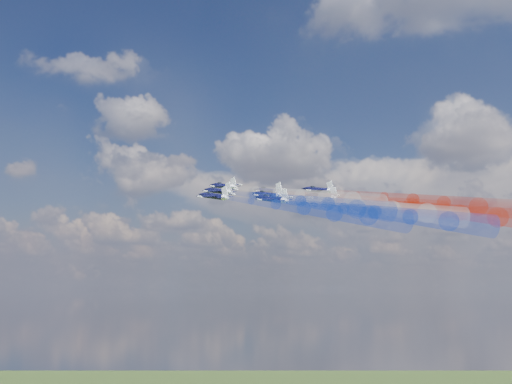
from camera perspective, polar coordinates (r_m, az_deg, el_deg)
The scene contains 16 objects.
jet_lead at distance 176.69m, azimuth -3.00°, elevation 0.56°, with size 10.50×13.13×3.50m, color black, non-canonical shape.
trail_lead at distance 152.67m, azimuth 4.13°, elevation -0.22°, with size 4.38×51.65×4.38m, color white, non-canonical shape.
jet_inner_left at distance 164.51m, azimuth -3.51°, elevation 0.10°, with size 10.50×13.13×3.50m, color black, non-canonical shape.
trail_inner_left at distance 140.41m, azimuth 4.16°, elevation -0.83°, with size 4.38×51.65×4.38m, color #1738C6, non-canonical shape.
jet_inner_right at distance 174.43m, azimuth 1.19°, elevation 0.10°, with size 10.50×13.13×3.50m, color black, non-canonical shape.
trail_inner_right at distance 152.12m, azimuth 9.04°, elevation -0.75°, with size 4.38×51.65×4.38m, color red, non-canonical shape.
jet_outer_left at distance 150.87m, azimuth -3.93°, elevation -0.39°, with size 10.50×13.13×3.50m, color black, non-canonical shape.
trail_outer_left at distance 126.77m, azimuth 4.49°, elevation -1.51°, with size 4.38×51.65×4.38m, color #1738C6, non-canonical shape.
jet_center_third at distance 160.63m, azimuth 1.14°, elevation -0.26°, with size 10.50×13.13×3.50m, color black, non-canonical shape.
trail_center_third at distance 138.46m, azimuth 9.76°, elevation -1.26°, with size 4.38×51.65×4.38m, color white, non-canonical shape.
jet_outer_right at distance 172.36m, azimuth 5.88°, elevation 0.19°, with size 10.50×13.13×3.50m, color black, non-canonical shape.
trail_outer_right at distance 152.10m, azimuth 14.44°, elevation -0.65°, with size 4.38×51.65×4.38m, color red, non-canonical shape.
jet_rear_left at distance 148.01m, azimuth 1.52°, elevation -0.66°, with size 10.50×13.13×3.50m, color black, non-canonical shape.
trail_rear_left at distance 126.19m, azimuth 11.06°, elevation -1.83°, with size 4.38×51.65×4.38m, color #1738C6, non-canonical shape.
jet_rear_right at distance 159.72m, azimuth 6.12°, elevation -0.47°, with size 10.50×13.13×3.50m, color black, non-canonical shape.
trail_rear_right at distance 139.75m, azimuth 15.48°, elevation -1.48°, with size 4.38×51.65×4.38m, color red, non-canonical shape.
Camera 1 is at (65.48, -127.69, 131.44)m, focal length 42.76 mm.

